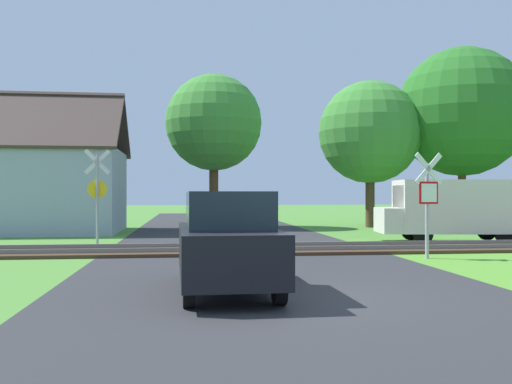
% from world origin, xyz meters
% --- Properties ---
extents(ground_plane, '(160.00, 160.00, 0.00)m').
position_xyz_m(ground_plane, '(0.00, 0.00, 0.00)').
color(ground_plane, '#4C8433').
extents(road_asphalt, '(8.25, 80.00, 0.01)m').
position_xyz_m(road_asphalt, '(0.00, 2.00, 0.00)').
color(road_asphalt, '#2D2D30').
rests_on(road_asphalt, ground).
extents(rail_track, '(60.00, 2.60, 0.22)m').
position_xyz_m(rail_track, '(0.00, 7.62, 0.06)').
color(rail_track, '#422D1E').
rests_on(rail_track, ground).
extents(stop_sign_near, '(0.86, 0.24, 2.85)m').
position_xyz_m(stop_sign_near, '(4.74, 5.26, 1.63)').
color(stop_sign_near, '#9E9EA5').
rests_on(stop_sign_near, ground).
extents(crossing_sign_far, '(0.86, 0.21, 3.27)m').
position_xyz_m(crossing_sign_far, '(-4.71, 10.49, 1.89)').
color(crossing_sign_far, '#9E9EA5').
rests_on(crossing_sign_far, ground).
extents(house, '(8.47, 6.69, 6.38)m').
position_xyz_m(house, '(-8.76, 17.44, 2.05)').
color(house, '#99A3B7').
rests_on(house, ground).
extents(tree_far, '(6.73, 6.73, 9.40)m').
position_xyz_m(tree_far, '(12.63, 18.99, 6.03)').
color(tree_far, '#513823').
rests_on(tree_far, ground).
extents(tree_right, '(5.34, 5.34, 7.63)m').
position_xyz_m(tree_right, '(7.78, 19.39, 4.95)').
color(tree_right, '#513823').
rests_on(tree_right, ground).
extents(tree_center, '(5.00, 5.00, 7.95)m').
position_xyz_m(tree_center, '(-0.31, 20.23, 5.42)').
color(tree_center, '#513823').
rests_on(tree_center, ground).
extents(mail_truck, '(5.08, 2.41, 2.24)m').
position_xyz_m(mail_truck, '(7.81, 10.25, 1.24)').
color(mail_truck, silver).
rests_on(mail_truck, ground).
extents(parked_car, '(1.73, 4.04, 1.78)m').
position_xyz_m(parked_car, '(-0.97, 0.72, 0.89)').
color(parked_car, black).
rests_on(parked_car, ground).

